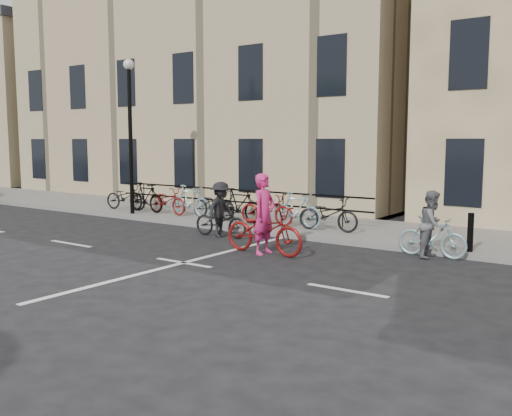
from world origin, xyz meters
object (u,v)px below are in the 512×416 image
Objects in this scene: cyclist_pink at (264,226)px; cyclist_grey at (432,231)px; cyclist_dark at (221,215)px; lamp_post at (130,117)px.

cyclist_pink is 1.34× the size of cyclist_grey.
cyclist_pink reaches higher than cyclist_dark.
cyclist_grey is (3.40, 1.92, -0.04)m from cyclist_pink.
lamp_post reaches higher than cyclist_dark.
lamp_post is 5.91m from cyclist_dark.
lamp_post is 11.15m from cyclist_grey.
cyclist_pink is 1.23× the size of cyclist_dark.
cyclist_pink is (7.36, -2.52, -2.82)m from lamp_post.
lamp_post reaches higher than cyclist_pink.
lamp_post is at bearing 86.25° from cyclist_grey.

